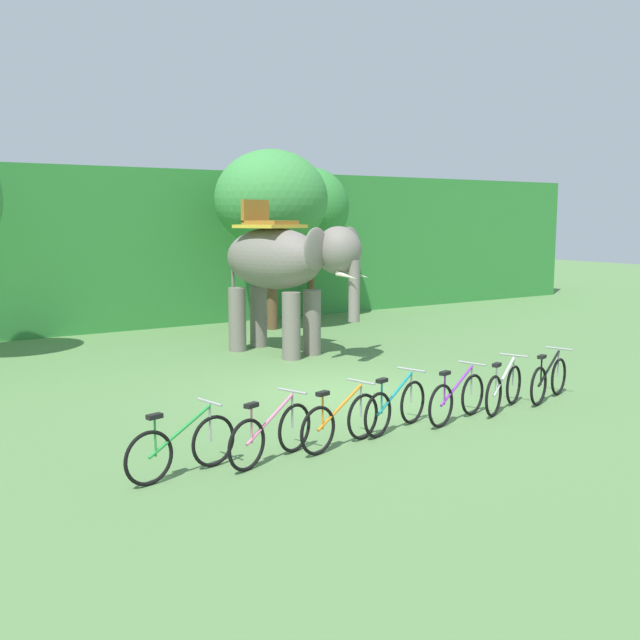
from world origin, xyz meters
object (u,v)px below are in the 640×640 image
(bike_green, at_px, (182,447))
(bike_purple, at_px, (457,398))
(bike_pink, at_px, (271,434))
(bike_black, at_px, (549,380))
(bike_white, at_px, (504,389))
(tree_right, at_px, (271,200))
(elephant, at_px, (284,265))
(bike_orange, at_px, (341,421))
(tree_center_left, at_px, (311,208))
(bike_teal, at_px, (396,407))

(bike_green, height_order, bike_purple, same)
(bike_pink, height_order, bike_black, same)
(bike_white, distance_m, bike_black, 1.23)
(bike_purple, height_order, bike_black, same)
(tree_right, xyz_separation_m, elephant, (-1.74, -3.72, -1.65))
(bike_orange, xyz_separation_m, bike_white, (3.56, 0.16, 0.00))
(tree_center_left, relative_size, elephant, 1.18)
(elephant, bearing_deg, bike_black, -74.85)
(bike_green, relative_size, bike_pink, 1.03)
(bike_white, bearing_deg, bike_pink, -178.18)
(bike_green, bearing_deg, tree_right, 55.46)
(bike_green, distance_m, bike_pink, 1.26)
(elephant, xyz_separation_m, bike_orange, (-3.00, -6.81, -1.82))
(bike_white, height_order, bike_black, same)
(bike_pink, bearing_deg, elephant, 58.56)
(elephant, xyz_separation_m, bike_teal, (-1.79, -6.58, -1.82))
(bike_green, relative_size, bike_orange, 1.01)
(tree_center_left, bearing_deg, bike_purple, -111.34)
(bike_pink, height_order, bike_white, same)
(bike_pink, bearing_deg, bike_black, 1.90)
(tree_center_left, bearing_deg, elephant, -127.86)
(tree_center_left, relative_size, bike_white, 3.13)
(bike_white, bearing_deg, tree_right, 83.51)
(bike_orange, relative_size, bike_purple, 1.01)
(tree_center_left, relative_size, bike_teal, 3.03)
(bike_purple, xyz_separation_m, bike_black, (2.39, 0.11, 0.00))
(tree_right, bearing_deg, bike_orange, -114.23)
(bike_black, bearing_deg, bike_orange, -177.57)
(elephant, xyz_separation_m, bike_white, (0.56, -6.65, -1.82))
(bike_teal, bearing_deg, bike_purple, -6.70)
(tree_center_left, xyz_separation_m, bike_purple, (-4.66, -11.94, -3.26))
(tree_center_left, bearing_deg, tree_right, -147.08)
(bike_orange, height_order, bike_white, same)
(tree_center_left, xyz_separation_m, bike_pink, (-8.22, -12.02, -3.26))
(elephant, height_order, bike_purple, elephant)
(tree_right, height_order, tree_center_left, tree_right)
(tree_right, bearing_deg, bike_black, -89.74)
(bike_white, bearing_deg, bike_green, -179.75)
(elephant, bearing_deg, bike_white, -85.18)
(bike_orange, xyz_separation_m, bike_black, (4.78, 0.20, 0.00))
(tree_right, height_order, bike_teal, tree_right)
(tree_right, relative_size, tree_center_left, 1.07)
(bike_pink, xyz_separation_m, bike_white, (4.72, 0.15, 0.00))
(tree_right, height_order, bike_green, tree_right)
(bike_green, relative_size, bike_teal, 1.03)
(bike_pink, bearing_deg, bike_green, 174.35)
(tree_right, xyz_separation_m, bike_white, (-1.18, -10.37, -3.47))
(bike_green, bearing_deg, bike_purple, -0.46)
(tree_right, bearing_deg, bike_white, -96.49)
(tree_right, height_order, bike_black, tree_right)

